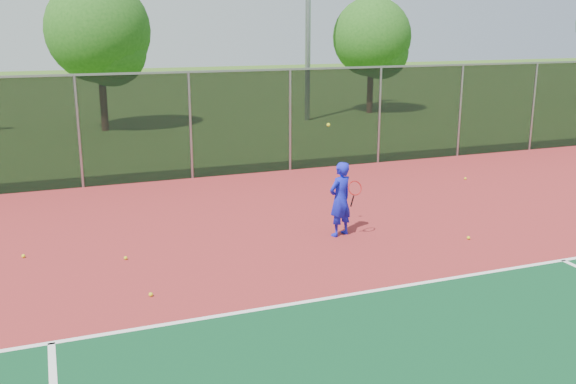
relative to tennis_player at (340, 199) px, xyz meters
The scene contains 10 objects.
court_apron 4.11m from the tennis_player, 71.87° to the right, with size 30.00×20.00×0.02m, color maroon.
fence_back 6.34m from the tennis_player, 78.48° to the left, with size 30.00×0.06×3.03m.
tennis_player is the anchor object (origin of this frame).
practice_ball_0 4.60m from the tennis_player, 157.58° to the right, with size 0.07×0.07×0.07m, color yellow.
practice_ball_1 2.74m from the tennis_player, 26.74° to the right, with size 0.07×0.07×0.07m, color yellow.
practice_ball_3 4.43m from the tennis_player, behind, with size 0.07×0.07×0.07m, color yellow.
practice_ball_4 6.28m from the tennis_player, behind, with size 0.07×0.07×0.07m, color yellow.
practice_ball_6 6.36m from the tennis_player, 30.42° to the left, with size 0.07×0.07×0.07m, color yellow.
tree_back_left 16.40m from the tennis_player, 101.23° to the left, with size 4.17×4.17×6.13m.
tree_back_mid 19.59m from the tennis_player, 59.97° to the left, with size 3.80×3.80×5.58m.
Camera 1 is at (-6.80, -5.68, 4.31)m, focal length 40.00 mm.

